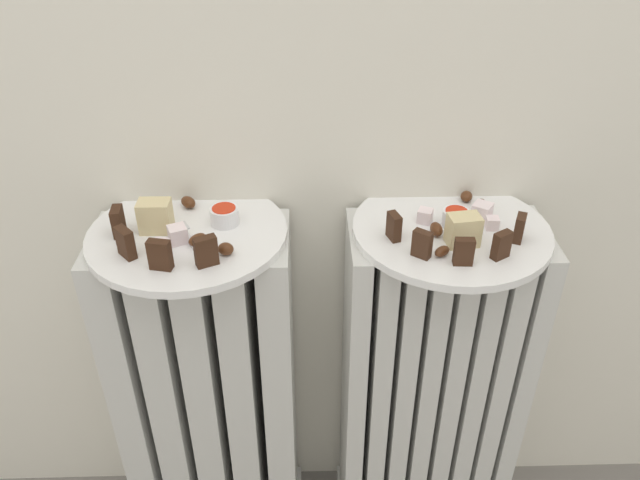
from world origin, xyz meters
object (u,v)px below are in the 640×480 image
plate_right (451,230)px  fork (187,236)px  plate_left (188,234)px  radiator_right (429,394)px  jam_bowl_right (456,217)px  radiator_left (211,399)px  jam_bowl_left (224,215)px

plate_right → fork: 0.38m
plate_left → fork: size_ratio=3.18×
plate_right → radiator_right: bearing=180.0°
plate_right → jam_bowl_right: size_ratio=7.34×
radiator_left → jam_bowl_right: size_ratio=16.91×
plate_right → jam_bowl_right: bearing=38.7°
radiator_left → plate_left: size_ratio=2.30×
radiator_left → jam_bowl_right: 0.54m
jam_bowl_right → fork: size_ratio=0.43×
jam_bowl_right → radiator_right: bearing=-141.3°
fork → radiator_left: bearing=97.1°
plate_right → fork: bearing=-177.5°
plate_right → plate_left: bearing=180.0°
plate_left → jam_bowl_left: 0.06m
radiator_left → radiator_right: size_ratio=1.00×
radiator_left → fork: (0.00, -0.02, 0.35)m
radiator_left → plate_right: size_ratio=2.30×
radiator_left → jam_bowl_right: bearing=0.7°
plate_left → radiator_left: bearing=-45.0°
jam_bowl_left → fork: 0.06m
radiator_left → jam_bowl_left: bearing=19.1°
plate_left → fork: 0.02m
jam_bowl_right → jam_bowl_left: bearing=177.7°
radiator_left → fork: size_ratio=7.32×
radiator_right → fork: size_ratio=7.32×
jam_bowl_right → plate_right: bearing=-141.3°
plate_right → jam_bowl_left: (-0.33, 0.02, 0.02)m
radiator_left → jam_bowl_left: (0.05, 0.02, 0.37)m
radiator_left → radiator_right: same height
plate_left → jam_bowl_right: (0.39, 0.00, 0.02)m
radiator_left → jam_bowl_left: 0.37m
radiator_right → plate_right: (0.00, 0.00, 0.35)m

